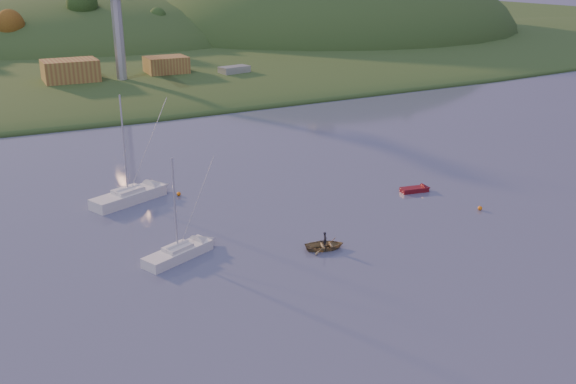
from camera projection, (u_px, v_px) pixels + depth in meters
name	position (u px, v px, depth m)	size (l,w,h in m)	color
far_shore	(43.00, 40.00, 228.91)	(620.00, 220.00, 1.50)	#2E461C
shore_slope	(76.00, 65.00, 174.52)	(640.00, 150.00, 7.00)	#2E461C
hill_center	(83.00, 45.00, 216.48)	(140.00, 120.00, 36.00)	#2E461C
hill_right	(323.00, 37.00, 240.55)	(150.00, 130.00, 60.00)	#2E461C
hillside_trees	(64.00, 56.00, 191.25)	(280.00, 50.00, 32.00)	#204217
wharf	(135.00, 84.00, 140.28)	(42.00, 16.00, 2.40)	slate
shed_west	(70.00, 71.00, 134.30)	(11.00, 8.00, 4.80)	brown
shed_east	(166.00, 66.00, 144.32)	(9.00, 7.00, 4.00)	brown
dock_crane	(118.00, 10.00, 130.57)	(3.20, 28.00, 20.30)	#B7B7BC
sailboat_near	(178.00, 252.00, 60.24)	(7.40, 4.81, 9.90)	silver
sailboat_far	(129.00, 196.00, 74.42)	(9.43, 6.04, 12.61)	white
canoe	(325.00, 245.00, 62.31)	(2.74, 3.84, 0.80)	olive
paddler	(325.00, 242.00, 62.18)	(0.56, 0.37, 1.54)	black
red_tender	(420.00, 189.00, 78.16)	(4.10, 1.96, 1.34)	#600D15
work_vessel	(235.00, 78.00, 146.34)	(16.75, 8.80, 4.09)	slate
buoy_1	(480.00, 208.00, 72.13)	(0.50, 0.50, 0.50)	orange
buoy_3	(179.00, 194.00, 76.59)	(0.50, 0.50, 0.50)	orange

